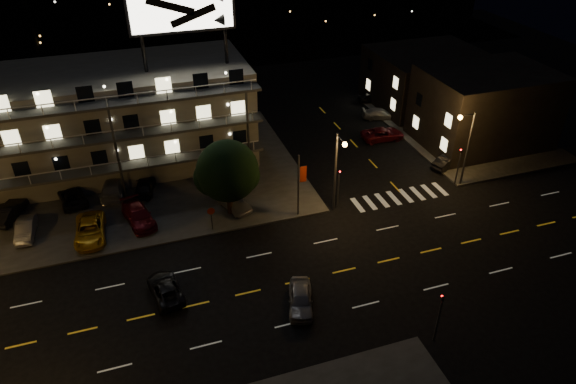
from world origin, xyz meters
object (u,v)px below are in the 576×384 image
object	(u,v)px
side_car_0	(447,162)
lot_car_4	(233,201)
tree	(227,173)
road_car_west	(166,289)
lot_car_7	(113,187)
lot_car_2	(90,230)
road_car_east	(301,299)

from	to	relation	value
side_car_0	lot_car_4	bearing A→B (deg)	69.29
tree	road_car_west	bearing A→B (deg)	-128.25
lot_car_7	side_car_0	size ratio (longest dim) A/B	1.31
lot_car_2	lot_car_7	bearing A→B (deg)	73.55
tree	lot_car_7	bearing A→B (deg)	145.63
road_car_east	lot_car_7	bearing A→B (deg)	139.61
lot_car_4	tree	bearing A→B (deg)	-146.98
tree	side_car_0	world-z (taller)	tree
road_car_west	side_car_0	bearing A→B (deg)	-170.84
tree	lot_car_7	world-z (taller)	tree
lot_car_4	road_car_west	distance (m)	12.22
lot_car_2	road_car_east	size ratio (longest dim) A/B	1.24
tree	lot_car_2	bearing A→B (deg)	178.95
lot_car_4	road_car_east	distance (m)	14.03
road_car_east	road_car_west	distance (m)	10.24
tree	road_car_west	xyz separation A→B (m)	(-7.00, -8.88, -3.87)
side_car_0	lot_car_2	bearing A→B (deg)	69.70
lot_car_4	lot_car_7	bearing A→B (deg)	128.16
tree	road_car_east	bearing A→B (deg)	-80.11
road_car_west	lot_car_2	bearing A→B (deg)	-68.55
road_car_east	lot_car_2	bearing A→B (deg)	155.43
road_car_east	side_car_0	bearing A→B (deg)	51.31
lot_car_7	road_car_east	xyz separation A→B (m)	(12.37, -20.06, -0.19)
tree	lot_car_2	xyz separation A→B (m)	(-12.31, 0.22, -3.62)
lot_car_7	road_car_east	distance (m)	23.56
lot_car_2	side_car_0	distance (m)	36.47
side_car_0	road_car_west	distance (m)	32.75
lot_car_2	road_car_east	world-z (taller)	lot_car_2
road_car_west	lot_car_7	bearing A→B (deg)	-87.78
lot_car_2	road_car_east	xyz separation A→B (m)	(14.60, -13.39, -0.16)
lot_car_4	road_car_east	xyz separation A→B (m)	(1.77, -13.92, -0.16)
tree	lot_car_7	size ratio (longest dim) A/B	1.38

